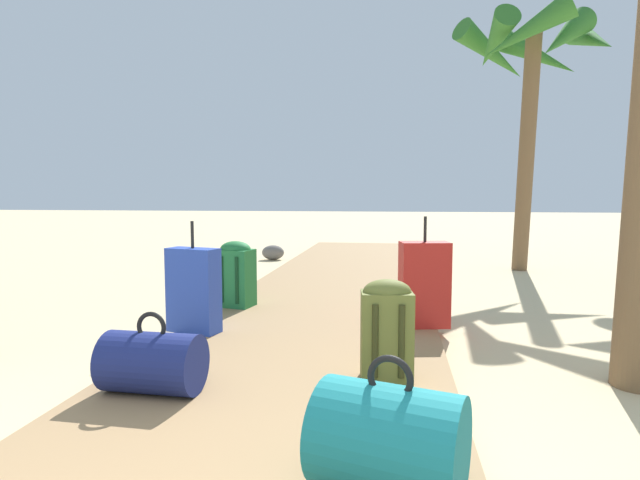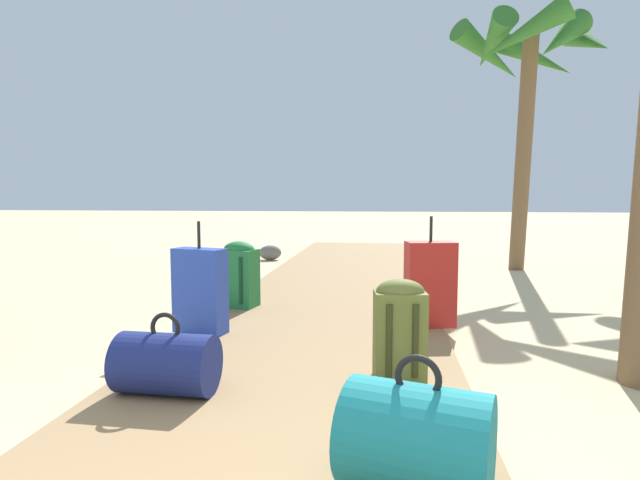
% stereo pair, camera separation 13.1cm
% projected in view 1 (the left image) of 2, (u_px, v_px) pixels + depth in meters
% --- Properties ---
extents(ground_plane, '(60.00, 60.00, 0.00)m').
position_uv_depth(ground_plane, '(325.00, 311.00, 4.89)').
color(ground_plane, '#D1BA8C').
extents(boardwalk, '(1.98, 10.43, 0.08)m').
position_uv_depth(boardwalk, '(337.00, 288.00, 5.92)').
color(boardwalk, '#9E7A51').
rests_on(boardwalk, ground).
extents(suitcase_blue, '(0.43, 0.27, 0.84)m').
position_uv_depth(suitcase_blue, '(194.00, 290.00, 3.83)').
color(suitcase_blue, '#2847B7').
rests_on(suitcase_blue, boardwalk).
extents(backpack_green, '(0.35, 0.31, 0.61)m').
position_uv_depth(backpack_green, '(236.00, 272.00, 4.72)').
color(backpack_green, '#237538').
rests_on(backpack_green, boardwalk).
extents(duffel_bag_navy, '(0.52, 0.34, 0.43)m').
position_uv_depth(duffel_bag_navy, '(152.00, 362.00, 2.66)').
color(duffel_bag_navy, navy).
rests_on(duffel_bag_navy, boardwalk).
extents(backpack_olive, '(0.30, 0.24, 0.57)m').
position_uv_depth(backpack_olive, '(387.00, 328.00, 2.82)').
color(backpack_olive, olive).
rests_on(backpack_olive, boardwalk).
extents(duffel_bag_teal, '(0.59, 0.51, 0.50)m').
position_uv_depth(duffel_bag_teal, '(389.00, 440.00, 1.74)').
color(duffel_bag_teal, '#197A7F').
rests_on(duffel_bag_teal, boardwalk).
extents(suitcase_red, '(0.41, 0.28, 0.87)m').
position_uv_depth(suitcase_red, '(424.00, 284.00, 4.00)').
color(suitcase_red, red).
rests_on(suitcase_red, boardwalk).
extents(palm_tree_far_right, '(2.07, 2.04, 3.74)m').
position_uv_depth(palm_tree_far_right, '(534.00, 60.00, 7.15)').
color(palm_tree_far_right, brown).
rests_on(palm_tree_far_right, ground).
extents(rock_left_far, '(0.41, 0.31, 0.26)m').
position_uv_depth(rock_left_far, '(273.00, 253.00, 8.77)').
color(rock_left_far, slate).
rests_on(rock_left_far, ground).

